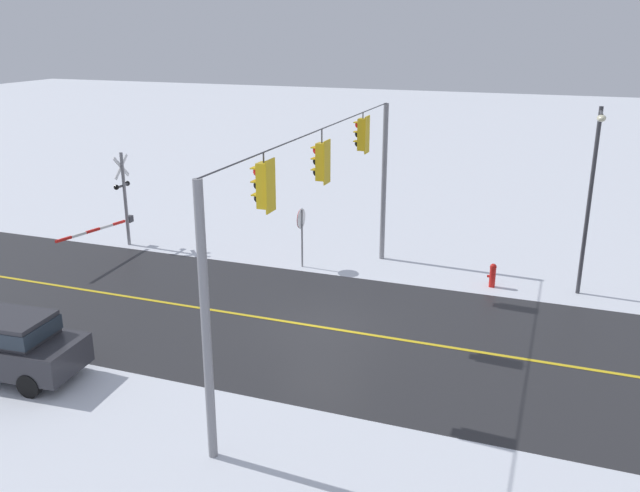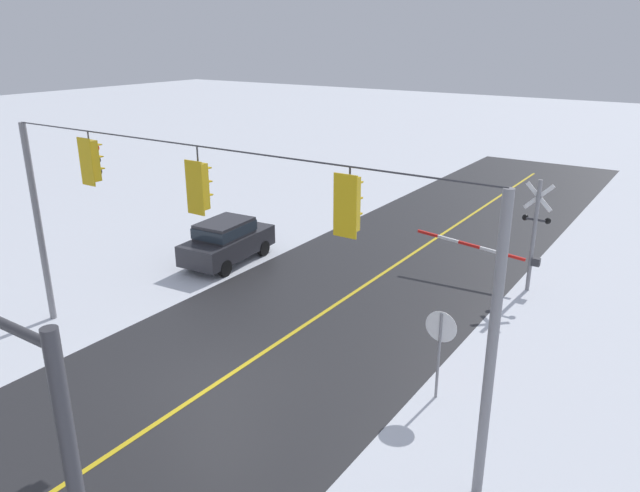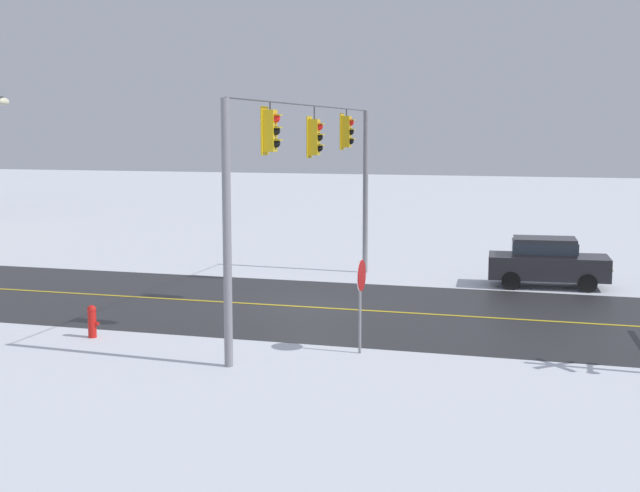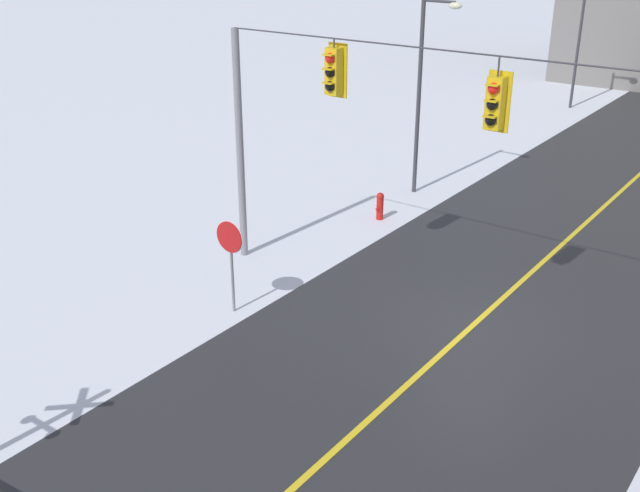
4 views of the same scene
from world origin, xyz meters
name	(u,v)px [view 4 (image 4 of 4)]	position (x,y,z in m)	size (l,w,h in m)	color
ground_plane	(471,327)	(0.00, 0.00, 0.00)	(160.00, 160.00, 0.00)	silver
road_asphalt	(562,244)	(0.00, 6.00, 0.00)	(9.00, 80.00, 0.01)	#28282B
lane_centre_line	(563,244)	(0.00, 6.00, 0.01)	(0.14, 72.00, 0.01)	gold
signal_span	(488,149)	(0.02, -0.01, 4.29)	(14.20, 0.47, 6.22)	gray
stop_sign	(230,246)	(-4.98, -2.68, 1.71)	(0.80, 0.09, 2.35)	gray
streetlamp_near	(425,79)	(-5.59, 7.47, 3.92)	(1.39, 0.28, 6.50)	#38383D
streetlamp_far	(585,27)	(-5.59, 23.12, 3.92)	(1.39, 0.28, 6.50)	#38383D
fire_hydrant	(380,205)	(-5.37, 4.55, 0.47)	(0.24, 0.31, 0.88)	red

